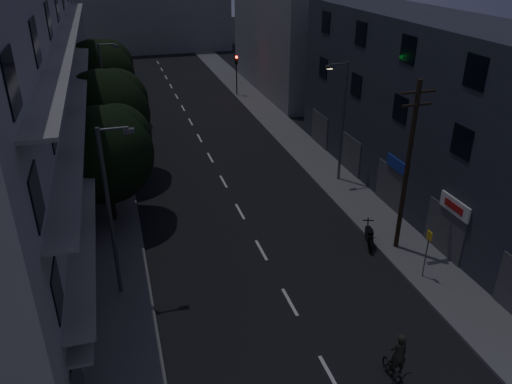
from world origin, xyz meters
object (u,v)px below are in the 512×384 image
bus_stop_sign (428,246)px  cyclist (396,367)px  motorcycle (369,237)px  utility_pole (408,165)px

bus_stop_sign → cyclist: (-4.70, -5.39, -1.10)m
bus_stop_sign → motorcycle: (-1.09, 3.50, -1.37)m
utility_pole → cyclist: bearing=-120.8°
motorcycle → cyclist: bearing=-92.2°
motorcycle → cyclist: 9.59m
motorcycle → cyclist: size_ratio=0.85×
utility_pole → bus_stop_sign: utility_pole is taller
bus_stop_sign → cyclist: bus_stop_sign is taller
bus_stop_sign → cyclist: size_ratio=1.08×
utility_pole → cyclist: size_ratio=3.83×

